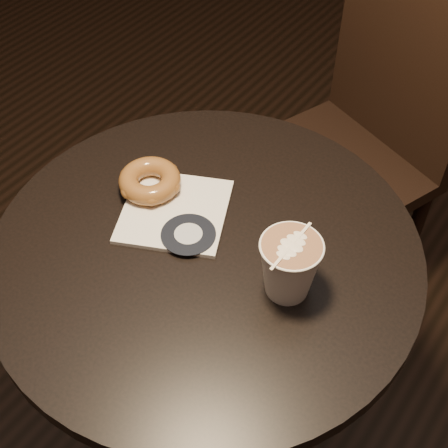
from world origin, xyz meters
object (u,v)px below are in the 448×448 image
Objects in this scene: pastry_bag at (175,211)px; latte_cup at (289,268)px; cafe_table at (208,315)px; doughnut at (150,181)px; chair at (366,121)px.

pastry_bag is 1.67× the size of latte_cup.
doughnut reaches higher than cafe_table.
pastry_bag is at bearing 162.31° from cafe_table.
cafe_table is 0.74× the size of chair.
chair is at bearing 58.33° from pastry_bag.
chair reaches higher than cafe_table.
cafe_table is 4.36× the size of pastry_bag.
chair is 9.87× the size of latte_cup.
chair reaches higher than latte_cup.
cafe_table is 0.22m from pastry_bag.
cafe_table is at bearing -43.03° from pastry_bag.
latte_cup is (0.17, -0.65, 0.23)m from chair.
latte_cup is at bearing -55.28° from chair.
latte_cup is at bearing 1.58° from cafe_table.
chair is 9.48× the size of doughnut.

